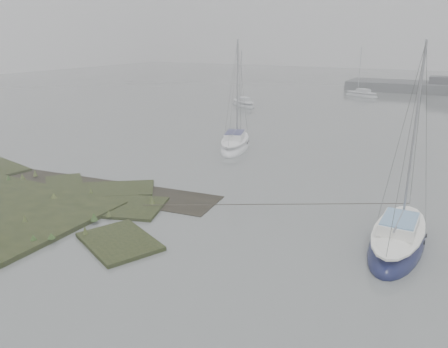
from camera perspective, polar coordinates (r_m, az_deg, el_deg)
ground at (r=45.46m, az=12.16°, el=6.70°), size 160.00×160.00×0.00m
sailboat_main at (r=19.48m, az=21.73°, el=-8.06°), size 2.22×6.30×8.82m
sailboat_white at (r=33.71m, az=1.46°, el=3.83°), size 3.74×6.50×8.71m
sailboat_far_a at (r=54.51m, az=2.53°, el=9.07°), size 5.03×4.48×7.19m
sailboat_far_c at (r=66.05m, az=17.52°, el=9.79°), size 5.50×3.71×7.41m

